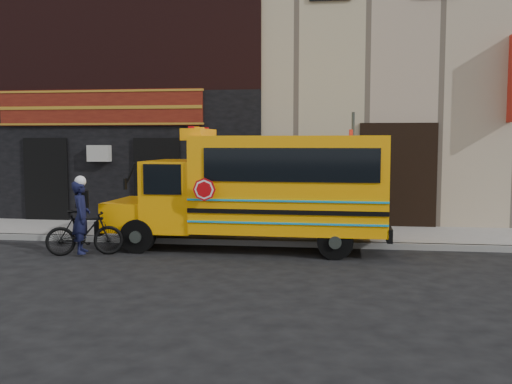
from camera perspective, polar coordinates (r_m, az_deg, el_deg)
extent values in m
plane|color=black|center=(11.94, -2.89, -7.58)|extent=(120.00, 120.00, 0.00)
cube|color=gray|center=(14.44, -0.96, -5.06)|extent=(40.00, 0.20, 0.15)
cube|color=slate|center=(15.90, -0.13, -4.11)|extent=(40.00, 3.00, 0.15)
cube|color=tan|center=(22.33, 2.22, 14.18)|extent=(20.00, 10.00, 12.00)
cube|color=black|center=(18.46, -15.07, 3.46)|extent=(10.00, 0.30, 4.00)
cube|color=black|center=(18.70, -15.33, 14.24)|extent=(10.00, 0.28, 3.00)
cube|color=#55120C|center=(18.32, -15.39, 8.14)|extent=(6.50, 0.12, 1.10)
cube|color=black|center=(19.13, -20.17, 1.12)|extent=(1.30, 0.10, 2.50)
cube|color=black|center=(17.73, -9.84, 1.07)|extent=(1.30, 0.10, 2.50)
cylinder|color=black|center=(13.71, -11.72, -4.33)|extent=(0.81, 0.30, 0.80)
cylinder|color=black|center=(15.48, -9.23, -3.21)|extent=(0.81, 0.30, 0.80)
cylinder|color=black|center=(12.84, 7.93, -4.91)|extent=(0.81, 0.30, 0.80)
cylinder|color=black|center=(14.72, 8.08, -3.63)|extent=(0.81, 0.30, 0.80)
cube|color=#FF9E05|center=(14.69, -12.08, -2.13)|extent=(1.04, 2.02, 0.70)
cube|color=black|center=(14.93, -14.03, -3.03)|extent=(0.16, 2.05, 0.35)
cube|color=#FF9E05|center=(14.28, -8.00, -0.26)|extent=(1.24, 2.12, 1.70)
cube|color=black|center=(14.43, -10.18, 1.36)|extent=(0.10, 1.80, 0.90)
cube|color=#FF9E05|center=(13.70, 3.47, 0.90)|extent=(4.54, 2.29, 2.25)
cube|color=black|center=(13.79, 12.94, -3.67)|extent=(0.16, 2.20, 0.30)
cube|color=black|center=(12.56, 3.44, 2.71)|extent=(3.90, 0.12, 0.75)
cube|color=#FF9E05|center=(14.06, -5.72, 5.72)|extent=(0.53, 1.61, 0.28)
cylinder|color=#B8070C|center=(12.73, -5.20, 0.25)|extent=(0.52, 0.04, 0.52)
cylinder|color=#393F3A|center=(13.88, 9.60, 1.04)|extent=(0.07, 0.07, 3.31)
cube|color=red|center=(13.78, 9.55, 5.32)|extent=(0.13, 0.27, 0.41)
cube|color=white|center=(13.78, 9.51, 3.17)|extent=(0.13, 0.27, 0.36)
imported|color=black|center=(13.69, -16.78, -3.93)|extent=(1.81, 0.99, 1.05)
imported|color=black|center=(13.69, -17.07, -2.61)|extent=(0.57, 0.70, 1.68)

